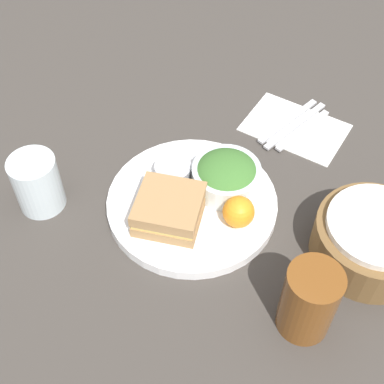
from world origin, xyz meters
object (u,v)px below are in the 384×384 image
at_px(salad_bowl, 226,175).
at_px(spoon, 303,130).
at_px(plate, 192,203).
at_px(knife, 295,126).
at_px(fork, 288,121).
at_px(dressing_cup, 173,171).
at_px(bread_basket, 372,240).
at_px(sandwich, 169,209).
at_px(drink_glass, 309,301).
at_px(water_glass, 37,183).

distance_m(salad_bowl, spoon, 0.22).
relative_size(plate, knife, 1.64).
xyz_separation_m(salad_bowl, knife, (-0.21, 0.04, -0.04)).
bearing_deg(fork, spoon, -90.00).
relative_size(dressing_cup, bread_basket, 0.35).
distance_m(sandwich, fork, 0.34).
xyz_separation_m(dressing_cup, knife, (-0.25, 0.12, -0.03)).
height_order(bread_basket, spoon, bread_basket).
xyz_separation_m(fork, spoon, (0.01, 0.03, 0.00)).
bearing_deg(sandwich, dressing_cup, -150.60).
bearing_deg(salad_bowl, bread_basket, 91.56).
height_order(sandwich, knife, sandwich).
height_order(salad_bowl, dressing_cup, salad_bowl).
relative_size(plate, dressing_cup, 4.51).
relative_size(plate, bread_basket, 1.59).
height_order(drink_glass, knife, drink_glass).
xyz_separation_m(salad_bowl, spoon, (-0.21, 0.05, -0.04)).
height_order(knife, spoon, same).
distance_m(drink_glass, knife, 0.41).
height_order(plate, drink_glass, drink_glass).
height_order(sandwich, water_glass, water_glass).
bearing_deg(knife, bread_basket, -119.48).
height_order(spoon, water_glass, water_glass).
height_order(fork, knife, same).
relative_size(drink_glass, fork, 0.74).
bearing_deg(fork, water_glass, 159.82).
distance_m(dressing_cup, spoon, 0.28).
distance_m(plate, drink_glass, 0.27).
height_order(plate, water_glass, water_glass).
bearing_deg(spoon, knife, 90.00).
bearing_deg(salad_bowl, sandwich, -21.15).
distance_m(sandwich, spoon, 0.34).
xyz_separation_m(dressing_cup, drink_glass, (0.12, 0.30, 0.03)).
bearing_deg(dressing_cup, knife, 153.55).
bearing_deg(fork, sandwich, -176.52).
xyz_separation_m(drink_glass, spoon, (-0.36, -0.16, -0.06)).
relative_size(dressing_cup, spoon, 0.42).
distance_m(drink_glass, water_glass, 0.47).
bearing_deg(plate, dressing_cup, -115.63).
bearing_deg(spoon, drink_glass, -141.93).
bearing_deg(spoon, water_glass, 155.94).
relative_size(sandwich, salad_bowl, 1.11).
bearing_deg(dressing_cup, spoon, 149.93).
distance_m(bread_basket, fork, 0.32).
height_order(sandwich, drink_glass, drink_glass).
height_order(drink_glass, spoon, drink_glass).
bearing_deg(sandwich, plate, 168.55).
bearing_deg(spoon, sandwich, 177.30).
xyz_separation_m(salad_bowl, drink_glass, (0.15, 0.22, 0.02)).
bearing_deg(plate, salad_bowl, 151.04).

